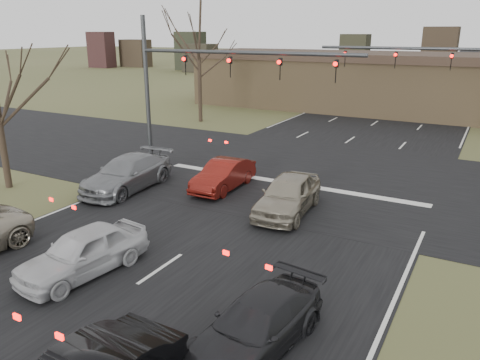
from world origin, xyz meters
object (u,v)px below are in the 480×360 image
at_px(mast_arm_near, 196,74).
at_px(car_white_sedan, 83,252).
at_px(car_red_ahead, 223,175).
at_px(building, 418,84).
at_px(car_charcoal_sedan, 256,325).
at_px(car_silver_ahead, 288,194).
at_px(car_grey_ahead, 127,173).
at_px(mast_arm_far, 456,70).

relative_size(mast_arm_near, car_white_sedan, 2.87).
bearing_deg(car_red_ahead, building, 79.59).
relative_size(mast_arm_near, car_red_ahead, 2.92).
bearing_deg(car_charcoal_sedan, car_white_sedan, -178.24).
relative_size(mast_arm_near, car_silver_ahead, 2.60).
relative_size(building, car_silver_ahead, 9.11).
bearing_deg(car_silver_ahead, car_white_sedan, -119.30).
height_order(building, car_silver_ahead, building).
height_order(car_charcoal_sedan, car_silver_ahead, car_silver_ahead).
xyz_separation_m(car_grey_ahead, car_red_ahead, (3.98, 2.22, -0.08)).
height_order(mast_arm_near, car_red_ahead, mast_arm_near).
bearing_deg(car_white_sedan, car_charcoal_sedan, 1.50).
xyz_separation_m(car_white_sedan, car_silver_ahead, (3.49, 7.73, 0.07)).
relative_size(mast_arm_far, car_white_sedan, 2.63).
xyz_separation_m(car_charcoal_sedan, car_grey_ahead, (-10.67, 7.54, 0.15)).
distance_m(car_white_sedan, car_charcoal_sedan, 6.32).
bearing_deg(building, car_grey_ahead, -105.72).
xyz_separation_m(mast_arm_near, car_red_ahead, (2.92, -2.22, -4.39)).
distance_m(mast_arm_far, car_grey_ahead, 19.55).
bearing_deg(mast_arm_far, car_grey_ahead, -130.82).
bearing_deg(car_grey_ahead, car_silver_ahead, 2.96).
bearing_deg(car_red_ahead, car_charcoal_sedan, -56.94).
height_order(mast_arm_far, car_grey_ahead, mast_arm_far).
height_order(car_white_sedan, car_red_ahead, car_white_sedan).
height_order(mast_arm_far, car_white_sedan, mast_arm_far).
distance_m(car_white_sedan, car_silver_ahead, 8.48).
distance_m(building, mast_arm_near, 26.14).
height_order(building, mast_arm_far, mast_arm_far).
bearing_deg(car_red_ahead, car_silver_ahead, -20.75).
bearing_deg(car_charcoal_sedan, mast_arm_near, 136.53).
height_order(mast_arm_far, car_red_ahead, mast_arm_far).
bearing_deg(mast_arm_near, mast_arm_far, 41.22).
xyz_separation_m(building, car_grey_ahead, (-8.29, -29.44, -1.90)).
xyz_separation_m(mast_arm_near, car_charcoal_sedan, (9.62, -11.97, -4.45)).
xyz_separation_m(building, car_charcoal_sedan, (2.39, -36.97, -2.05)).
xyz_separation_m(mast_arm_far, car_white_sedan, (-8.09, -21.31, -4.30)).
distance_m(mast_arm_far, car_charcoal_sedan, 22.48).
relative_size(car_grey_ahead, car_red_ahead, 1.28).
bearing_deg(building, mast_arm_far, -74.42).
bearing_deg(car_silver_ahead, car_charcoal_sedan, -76.53).
relative_size(mast_arm_far, car_silver_ahead, 2.39).
xyz_separation_m(car_white_sedan, car_grey_ahead, (-4.38, 6.87, 0.05)).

